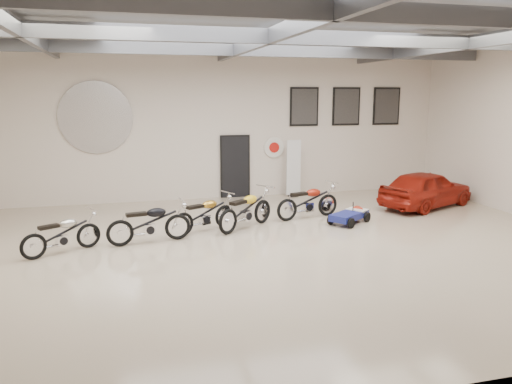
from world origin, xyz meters
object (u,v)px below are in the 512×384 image
object	(u,v)px
motorcycle_black	(149,222)
go_kart	(352,212)
motorcycle_yellow	(246,209)
banner_stand	(294,169)
motorcycle_silver	(61,233)
motorcycle_gold	(204,213)
vintage_car	(426,189)
motorcycle_red	(308,201)

from	to	relation	value
motorcycle_black	go_kart	xyz separation A→B (m)	(5.57, 0.59, -0.23)
motorcycle_yellow	banner_stand	bearing A→B (deg)	18.26
banner_stand	motorcycle_black	bearing A→B (deg)	-147.19
motorcycle_yellow	motorcycle_black	bearing A→B (deg)	158.59
banner_stand	motorcycle_silver	size ratio (longest dim) A/B	1.09
motorcycle_black	motorcycle_gold	size ratio (longest dim) A/B	1.05
motorcycle_yellow	vintage_car	xyz separation A→B (m)	(6.12, 1.06, 0.06)
motorcycle_gold	go_kart	distance (m)	4.14
motorcycle_silver	vintage_car	bearing A→B (deg)	-17.99
motorcycle_red	go_kart	size ratio (longest dim) A/B	1.25
motorcycle_red	vintage_car	world-z (taller)	vintage_car
motorcycle_black	motorcycle_red	world-z (taller)	motorcycle_red
motorcycle_black	vintage_car	world-z (taller)	vintage_car
motorcycle_gold	go_kart	xyz separation A→B (m)	(4.14, -0.09, -0.20)
motorcycle_red	go_kart	xyz separation A→B (m)	(1.03, -0.74, -0.23)
banner_stand	motorcycle_black	distance (m)	6.79
motorcycle_red	vintage_car	bearing A→B (deg)	-6.90
motorcycle_black	vintage_car	distance (m)	8.85
vintage_car	motorcycle_black	bearing A→B (deg)	78.73
motorcycle_silver	motorcycle_yellow	size ratio (longest dim) A/B	0.88
banner_stand	motorcycle_black	xyz separation A→B (m)	(-5.15, -4.40, -0.46)
motorcycle_red	go_kart	bearing A→B (deg)	-48.21
banner_stand	motorcycle_red	xyz separation A→B (m)	(-0.62, -3.08, -0.46)
banner_stand	motorcycle_red	distance (m)	3.17
banner_stand	motorcycle_gold	xyz separation A→B (m)	(-3.72, -3.72, -0.49)
motorcycle_gold	motorcycle_yellow	size ratio (longest dim) A/B	0.92
motorcycle_black	motorcycle_yellow	size ratio (longest dim) A/B	0.97
motorcycle_yellow	vintage_car	world-z (taller)	vintage_car
motorcycle_silver	motorcycle_yellow	world-z (taller)	motorcycle_yellow
motorcycle_gold	motorcycle_yellow	xyz separation A→B (m)	(1.11, 0.01, 0.04)
motorcycle_silver	motorcycle_gold	distance (m)	3.53
motorcycle_gold	motorcycle_yellow	bearing A→B (deg)	-25.27
motorcycle_gold	motorcycle_red	size ratio (longest dim) A/B	0.95
motorcycle_black	go_kart	distance (m)	5.61
banner_stand	motorcycle_yellow	bearing A→B (deg)	-132.77
motorcycle_black	motorcycle_red	distance (m)	4.73
motorcycle_silver	motorcycle_gold	size ratio (longest dim) A/B	0.95
motorcycle_silver	go_kart	bearing A→B (deg)	-22.12
motorcycle_yellow	go_kart	distance (m)	3.03
go_kart	banner_stand	bearing A→B (deg)	61.48
motorcycle_black	vintage_car	bearing A→B (deg)	2.05
motorcycle_silver	motorcycle_gold	xyz separation A→B (m)	(3.38, 1.01, 0.02)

